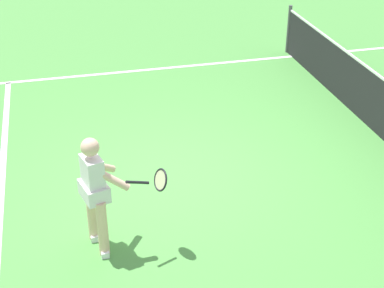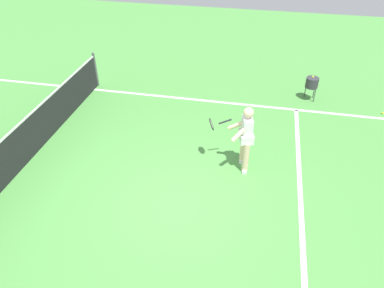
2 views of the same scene
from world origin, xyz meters
name	(u,v)px [view 2 (image 2 of 2)]	position (x,y,z in m)	size (l,w,h in m)	color
ground_plane	(176,201)	(0.00, 0.00, 0.00)	(27.98, 27.98, 0.00)	#4C9342
service_line_marking	(301,219)	(0.00, -2.51, 0.00)	(8.47, 0.10, 0.01)	white
sideline_right_marking	(210,101)	(4.24, 0.00, 0.00)	(0.10, 19.53, 0.01)	white
court_net	(8,159)	(0.00, 3.67, 0.51)	(9.15, 0.08, 1.08)	#4C4C51
tennis_player	(245,136)	(1.39, -1.22, 0.85)	(0.66, 1.07, 1.55)	beige
tennis_ball_near	(383,113)	(4.50, -4.88, 0.03)	(0.07, 0.07, 0.07)	#D1E533
ball_hopper	(312,83)	(4.96, -2.89, 0.55)	(0.36, 0.36, 0.74)	#333338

